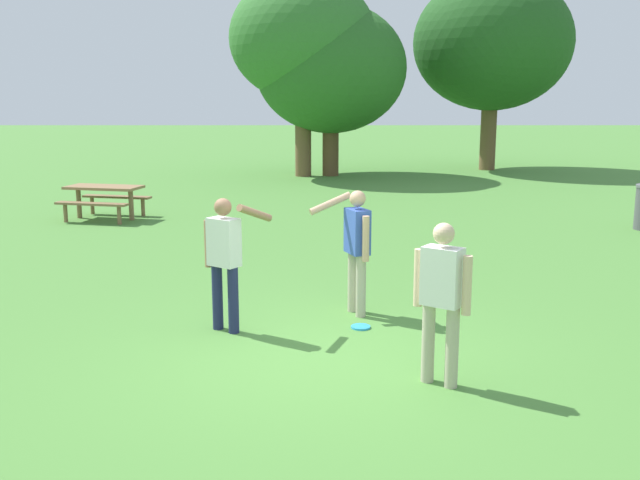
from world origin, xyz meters
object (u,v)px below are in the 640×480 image
(picnic_table_near, at_px, (103,195))
(tree_far_right, at_px, (491,43))
(frisbee, at_px, (359,327))
(tree_tall_left, at_px, (301,39))
(person_catcher, at_px, (223,254))
(person_thrower, at_px, (440,293))
(person_bystander, at_px, (355,243))
(tree_broad_center, at_px, (329,69))

(picnic_table_near, relative_size, tree_far_right, 0.27)
(tree_far_right, bearing_deg, picnic_table_near, -135.55)
(frisbee, relative_size, tree_tall_left, 0.04)
(person_catcher, xyz_separation_m, frisbee, (1.65, 0.09, -0.95))
(tree_far_right, bearing_deg, person_thrower, -103.98)
(person_thrower, distance_m, tree_tall_left, 19.13)
(person_bystander, distance_m, tree_tall_left, 16.77)
(person_bystander, relative_size, tree_broad_center, 0.28)
(tree_far_right, bearing_deg, person_catcher, -111.42)
(person_thrower, height_order, frisbee, person_thrower)
(person_catcher, height_order, tree_tall_left, tree_tall_left)
(picnic_table_near, distance_m, tree_tall_left, 10.78)
(person_catcher, distance_m, picnic_table_near, 8.93)
(person_catcher, bearing_deg, person_thrower, -35.65)
(person_catcher, xyz_separation_m, tree_far_right, (7.53, 19.21, 3.73))
(person_bystander, xyz_separation_m, tree_tall_left, (-1.06, 16.33, 3.71))
(tree_broad_center, bearing_deg, tree_far_right, 18.66)
(tree_tall_left, bearing_deg, tree_far_right, 17.52)
(person_catcher, bearing_deg, frisbee, 3.23)
(person_bystander, relative_size, frisbee, 6.80)
(picnic_table_near, distance_m, tree_broad_center, 11.03)
(frisbee, bearing_deg, tree_far_right, 72.89)
(picnic_table_near, relative_size, tree_broad_center, 0.33)
(person_catcher, relative_size, frisbee, 6.80)
(person_bystander, distance_m, tree_far_right, 19.80)
(person_thrower, bearing_deg, picnic_table_near, 122.36)
(tree_tall_left, distance_m, tree_broad_center, 1.38)
(frisbee, distance_m, tree_far_right, 20.54)
(frisbee, height_order, tree_far_right, tree_far_right)
(person_bystander, relative_size, tree_far_right, 0.23)
(picnic_table_near, xyz_separation_m, tree_tall_left, (4.39, 8.95, 4.11))
(tree_tall_left, distance_m, tree_far_right, 7.32)
(frisbee, bearing_deg, person_thrower, -68.83)
(person_bystander, xyz_separation_m, tree_broad_center, (-0.10, 16.50, 2.74))
(frisbee, height_order, tree_broad_center, tree_broad_center)
(person_bystander, bearing_deg, person_thrower, -72.98)
(person_thrower, relative_size, frisbee, 6.80)
(picnic_table_near, bearing_deg, tree_broad_center, 59.60)
(person_thrower, relative_size, picnic_table_near, 0.83)
(person_catcher, xyz_separation_m, picnic_table_near, (-3.83, 8.06, -0.40))
(tree_broad_center, bearing_deg, person_catcher, -95.05)
(person_catcher, relative_size, tree_tall_left, 0.24)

